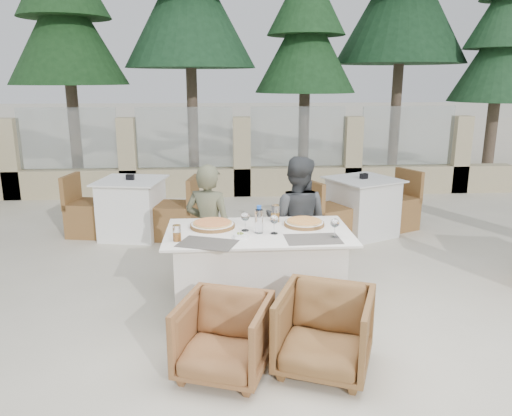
{
  "coord_description": "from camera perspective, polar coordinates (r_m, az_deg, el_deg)",
  "views": [
    {
      "loc": [
        -0.36,
        -4.03,
        2.05
      ],
      "look_at": [
        -0.05,
        0.39,
        0.9
      ],
      "focal_mm": 35.0,
      "sensor_mm": 36.0,
      "label": 1
    }
  ],
  "objects": [
    {
      "name": "beer_glass_left",
      "position": [
        4.1,
        -9.03,
        -2.85
      ],
      "size": [
        0.07,
        0.07,
        0.13
      ],
      "primitive_type": "cylinder",
      "rotation": [
        0.0,
        0.0,
        0.1
      ],
      "color": "orange",
      "rests_on": "dining_table"
    },
    {
      "name": "dining_table",
      "position": [
        4.45,
        0.27,
        -7.41
      ],
      "size": [
        1.6,
        0.9,
        0.77
      ],
      "primitive_type": null,
      "color": "white",
      "rests_on": "ground"
    },
    {
      "name": "bg_table_a",
      "position": [
        6.81,
        -13.97,
        -0.03
      ],
      "size": [
        1.76,
        1.1,
        0.77
      ],
      "primitive_type": null,
      "rotation": [
        0.0,
        0.0,
        -0.18
      ],
      "color": "white",
      "rests_on": "ground"
    },
    {
      "name": "wine_glass_near",
      "position": [
        4.23,
        2.09,
        -1.76
      ],
      "size": [
        0.09,
        0.09,
        0.18
      ],
      "primitive_type": null,
      "rotation": [
        0.0,
        0.0,
        -0.16
      ],
      "color": "white",
      "rests_on": "dining_table"
    },
    {
      "name": "pine_mid_left",
      "position": [
        11.61,
        -7.59,
        20.4
      ],
      "size": [
        2.86,
        2.86,
        6.5
      ],
      "primitive_type": "cone",
      "color": "#1E4727",
      "rests_on": "ground"
    },
    {
      "name": "pine_centre",
      "position": [
        11.39,
        5.67,
        16.78
      ],
      "size": [
        2.2,
        2.2,
        5.0
      ],
      "primitive_type": "cone",
      "color": "#204C23",
      "rests_on": "ground"
    },
    {
      "name": "pizza_left",
      "position": [
        4.44,
        -5.0,
        -1.88
      ],
      "size": [
        0.4,
        0.4,
        0.05
      ],
      "primitive_type": "cylinder",
      "rotation": [
        0.0,
        0.0,
        -0.02
      ],
      "color": "#E34B1F",
      "rests_on": "dining_table"
    },
    {
      "name": "armchair_near_left",
      "position": [
        3.64,
        -3.7,
        -14.5
      ],
      "size": [
        0.77,
        0.78,
        0.56
      ],
      "primitive_type": "imported",
      "rotation": [
        0.0,
        0.0,
        -0.33
      ],
      "color": "brown",
      "rests_on": "ground"
    },
    {
      "name": "diner_left",
      "position": [
        4.82,
        -5.4,
        -2.49
      ],
      "size": [
        0.55,
        0.46,
        1.28
      ],
      "primitive_type": "imported",
      "rotation": [
        0.0,
        0.0,
        2.77
      ],
      "color": "#575840",
      "rests_on": "ground"
    },
    {
      "name": "olive_dish",
      "position": [
        4.14,
        -1.8,
        -3.12
      ],
      "size": [
        0.14,
        0.14,
        0.04
      ],
      "primitive_type": null,
      "rotation": [
        0.0,
        0.0,
        0.28
      ],
      "color": "white",
      "rests_on": "dining_table"
    },
    {
      "name": "perimeter_wall_far",
      "position": [
        8.92,
        -1.64,
        6.52
      ],
      "size": [
        10.0,
        0.34,
        1.6
      ],
      "primitive_type": null,
      "color": "tan",
      "rests_on": "ground"
    },
    {
      "name": "armchair_near_right",
      "position": [
        3.7,
        7.81,
        -13.78
      ],
      "size": [
        0.84,
        0.85,
        0.6
      ],
      "primitive_type": "imported",
      "rotation": [
        0.0,
        0.0,
        -0.38
      ],
      "color": "brown",
      "rests_on": "ground"
    },
    {
      "name": "bg_table_b",
      "position": [
        6.82,
        12.03,
        0.13
      ],
      "size": [
        1.83,
        1.44,
        0.77
      ],
      "primitive_type": null,
      "rotation": [
        0.0,
        0.0,
        0.44
      ],
      "color": "silver",
      "rests_on": "ground"
    },
    {
      "name": "sand_patch",
      "position": [
        18.15,
        -2.83,
        8.1
      ],
      "size": [
        30.0,
        16.0,
        0.01
      ],
      "primitive_type": "cube",
      "color": "beige",
      "rests_on": "ground"
    },
    {
      "name": "pizza_right",
      "position": [
        4.5,
        5.53,
        -1.7
      ],
      "size": [
        0.44,
        0.44,
        0.05
      ],
      "primitive_type": "cylinder",
      "rotation": [
        0.0,
        0.0,
        0.26
      ],
      "color": "orange",
      "rests_on": "dining_table"
    },
    {
      "name": "pine_mid_right",
      "position": [
        12.61,
        16.35,
        20.18
      ],
      "size": [
        2.99,
        2.99,
        6.8
      ],
      "primitive_type": "cone",
      "color": "#1B4023",
      "rests_on": "ground"
    },
    {
      "name": "pine_far_right",
      "position": [
        12.05,
        25.97,
        14.12
      ],
      "size": [
        1.98,
        1.98,
        4.5
      ],
      "primitive_type": "cone",
      "color": "#214B29",
      "rests_on": "ground"
    },
    {
      "name": "wine_glass_centre",
      "position": [
        4.31,
        -1.24,
        -1.44
      ],
      "size": [
        0.1,
        0.1,
        0.18
      ],
      "primitive_type": null,
      "rotation": [
        0.0,
        0.0,
        0.33
      ],
      "color": "white",
      "rests_on": "dining_table"
    },
    {
      "name": "placemat_near_right",
      "position": [
        4.13,
        6.53,
        -3.54
      ],
      "size": [
        0.46,
        0.31,
        0.0
      ],
      "primitive_type": "cube",
      "rotation": [
        0.0,
        0.0,
        0.03
      ],
      "color": "#5C564F",
      "rests_on": "dining_table"
    },
    {
      "name": "placemat_near_left",
      "position": [
        4.02,
        -5.58,
        -4.04
      ],
      "size": [
        0.53,
        0.44,
        0.0
      ],
      "primitive_type": "cube",
      "rotation": [
        0.0,
        0.0,
        -0.35
      ],
      "color": "#514C45",
      "rests_on": "dining_table"
    },
    {
      "name": "diner_right",
      "position": [
        4.99,
        4.65,
        -1.62
      ],
      "size": [
        0.77,
        0.67,
        1.32
      ],
      "primitive_type": "imported",
      "rotation": [
        0.0,
        0.0,
        2.83
      ],
      "color": "#3D4043",
      "rests_on": "ground"
    },
    {
      "name": "armchair_far_right",
      "position": [
        5.15,
        4.2,
        -5.72
      ],
      "size": [
        0.73,
        0.74,
        0.53
      ],
      "primitive_type": "imported",
      "rotation": [
        0.0,
        0.0,
        3.47
      ],
      "color": "#9A6938",
      "rests_on": "ground"
    },
    {
      "name": "water_bottle",
      "position": [
        4.24,
        0.34,
        -1.3
      ],
      "size": [
        0.07,
        0.07,
        0.24
      ],
      "primitive_type": "cylinder",
      "rotation": [
        0.0,
        0.0,
        -0.01
      ],
      "color": "#A6C3DA",
      "rests_on": "dining_table"
    },
    {
      "name": "armchair_far_left",
      "position": [
        5.26,
        -3.92,
        -4.96
      ],
      "size": [
        0.63,
        0.65,
        0.59
      ],
      "primitive_type": "imported",
      "rotation": [
        0.0,
        0.0,
        3.14
      ],
      "color": "brown",
      "rests_on": "ground"
    },
    {
      "name": "ground",
      "position": [
        4.53,
        1.0,
        -12.31
      ],
      "size": [
        80.0,
        80.0,
        0.0
      ],
      "primitive_type": "plane",
      "color": "beige",
      "rests_on": "ground"
    },
    {
      "name": "beer_glass_right",
      "position": [
        4.59,
        2.22,
        -0.63
      ],
      "size": [
        0.1,
        0.1,
        0.16
      ],
      "primitive_type": "cylinder",
      "rotation": [
        0.0,
        0.0,
        -0.32
      ],
      "color": "orange",
      "rests_on": "dining_table"
    },
    {
      "name": "wine_glass_corner",
      "position": [
        4.18,
        9.0,
        -2.15
      ],
      "size": [
        0.08,
        0.08,
        0.18
      ],
      "primitive_type": null,
      "rotation": [
        0.0,
        0.0,
        -0.04
      ],
      "color": "white",
      "rests_on": "dining_table"
    },
    {
      "name": "pine_far_left",
      "position": [
        11.49,
        -20.79,
        17.18
      ],
      "size": [
        2.42,
        2.42,
        5.5
      ],
      "primitive_type": "cone",
      "color": "#1D441E",
      "rests_on": "ground"
    }
  ]
}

